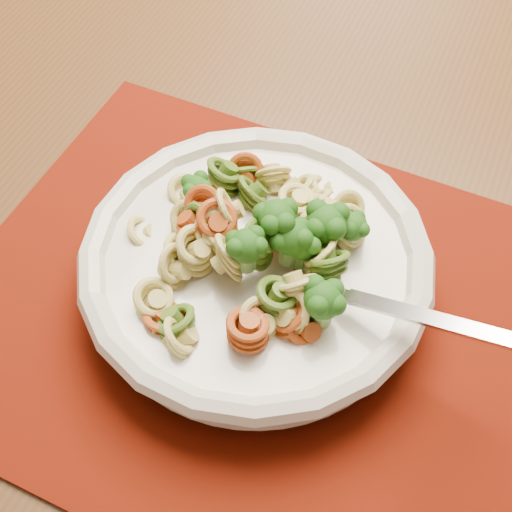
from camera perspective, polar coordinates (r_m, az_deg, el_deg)
The scene contains 5 objects.
dining_table at distance 0.65m, azimuth 6.18°, elevation -5.59°, with size 1.48×1.13×0.76m.
placemat at distance 0.52m, azimuth 1.10°, elevation -4.98°, with size 0.46×0.36×0.00m, color #590E03.
pasta_bowl at distance 0.51m, azimuth 0.00°, elevation -0.71°, with size 0.25×0.25×0.05m.
pasta_broccoli_heap at distance 0.49m, azimuth 0.00°, elevation 0.41°, with size 0.21×0.21×0.06m, color tan, non-canonical shape.
fork at distance 0.48m, azimuth 4.79°, elevation -2.48°, with size 0.19×0.02×0.01m, color silver, non-canonical shape.
Camera 1 is at (0.54, -1.04, 1.20)m, focal length 50.00 mm.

